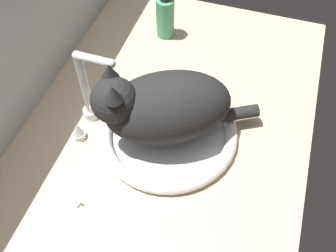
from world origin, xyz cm
name	(u,v)px	position (x,y,z in cm)	size (l,w,h in cm)	color
countertop	(166,134)	(0.00, 0.00, 1.50)	(110.67, 71.09, 3.00)	#CCB793
backsplash_wall	(16,43)	(0.00, 36.74, 22.05)	(110.67, 2.40, 44.10)	#B2B7BC
sink_basin	(168,132)	(-1.43, -0.90, 4.41)	(34.53, 34.53, 3.13)	white
faucet	(89,94)	(-1.43, 19.27, 11.76)	(17.62, 11.15, 22.19)	silver
cat	(159,107)	(-2.40, 0.87, 14.79)	(29.38, 37.80, 20.67)	black
soap_pump_bottle	(165,17)	(35.35, 11.81, 9.69)	(5.44, 5.44, 17.59)	#4C9E70
toothbrush	(98,224)	(-28.63, 6.01, 3.62)	(8.58, 17.11, 1.70)	silver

